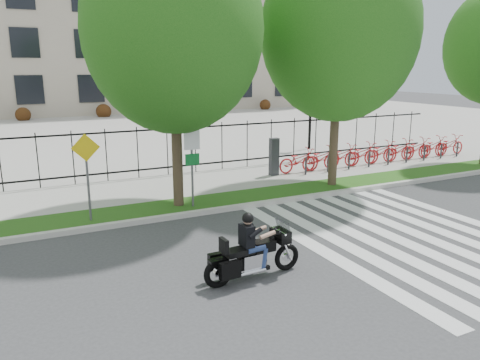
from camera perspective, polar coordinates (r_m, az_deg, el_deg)
name	(u,v)px	position (r m, az deg, el deg)	size (l,w,h in m)	color
ground	(244,269)	(10.65, 0.54, -10.80)	(120.00, 120.00, 0.00)	#38383B
curb	(183,215)	(14.16, -7.01, -4.27)	(60.00, 0.20, 0.15)	#BCB9B1
grass_verge	(174,208)	(14.93, -8.10, -3.35)	(60.00, 1.50, 0.15)	#225715
sidewalk	(151,189)	(17.24, -10.74, -1.14)	(60.00, 3.50, 0.15)	#A6A39B
plaza	(81,131)	(34.21, -18.87, 5.62)	(80.00, 34.00, 0.10)	#A6A39B
crosswalk_stripes	(404,235)	(13.38, 19.41, -6.36)	(5.70, 8.00, 0.01)	silver
iron_fence	(138,153)	(18.66, -12.36, 3.29)	(30.00, 0.06, 2.00)	black
office_building	(44,10)	(54.02, -22.82, 18.58)	(60.00, 21.90, 20.15)	#B0A48E
lamp_post_right	(311,90)	(25.19, 8.66, 10.78)	(1.06, 0.70, 4.25)	black
street_tree_1	(173,29)	(14.38, -8.16, 17.72)	(5.29, 5.29, 8.36)	#3B2D20
street_tree_2	(339,31)	(17.25, 11.99, 17.39)	(5.46, 5.46, 8.61)	#3B2D20
bike_share_station	(380,152)	(22.08, 16.66, 3.29)	(11.12, 0.87, 1.50)	#2D2D33
sign_pole_regulatory	(192,156)	(14.36, -5.87, 2.88)	(0.50, 0.09, 2.50)	#59595B
sign_pole_warning	(87,166)	(13.61, -18.17, 1.67)	(0.78, 0.09, 2.49)	#59595B
motorcycle_rider	(253,252)	(10.00, 1.60, -8.77)	(2.33, 0.70, 1.79)	black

